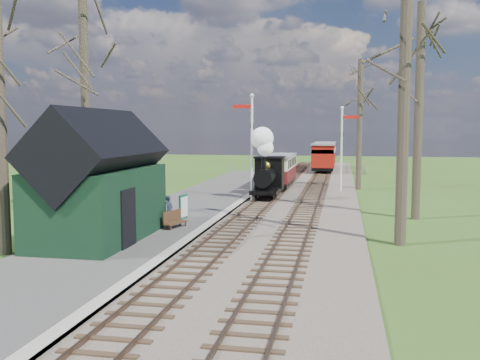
% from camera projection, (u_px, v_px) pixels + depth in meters
% --- Properties ---
extents(ground, '(140.00, 140.00, 0.00)m').
position_uv_depth(ground, '(181.00, 281.00, 14.92)').
color(ground, '#3C591B').
rests_on(ground, ground).
extents(distant_hills, '(114.40, 48.00, 22.02)m').
position_uv_depth(distant_hills, '(320.00, 267.00, 79.14)').
color(distant_hills, '#385B23').
rests_on(distant_hills, ground).
extents(ballast_bed, '(8.00, 60.00, 0.10)m').
position_uv_depth(ballast_bed, '(296.00, 191.00, 36.18)').
color(ballast_bed, brown).
rests_on(ballast_bed, ground).
extents(track_near, '(1.60, 60.00, 0.15)m').
position_uv_depth(track_near, '(277.00, 190.00, 36.42)').
color(track_near, brown).
rests_on(track_near, ground).
extents(track_far, '(1.60, 60.00, 0.15)m').
position_uv_depth(track_far, '(315.00, 190.00, 35.93)').
color(track_far, brown).
rests_on(track_far, ground).
extents(platform, '(5.00, 44.00, 0.20)m').
position_uv_depth(platform, '(195.00, 205.00, 29.25)').
color(platform, '#474442').
rests_on(platform, ground).
extents(coping_strip, '(0.40, 44.00, 0.21)m').
position_uv_depth(coping_strip, '(236.00, 206.00, 28.82)').
color(coping_strip, '#B2AD9E').
rests_on(coping_strip, ground).
extents(station_shed, '(3.25, 6.30, 4.78)m').
position_uv_depth(station_shed, '(99.00, 183.00, 19.42)').
color(station_shed, black).
rests_on(station_shed, platform).
extents(semaphore_near, '(1.22, 0.24, 6.22)m').
position_uv_depth(semaphore_near, '(251.00, 140.00, 30.36)').
color(semaphore_near, silver).
rests_on(semaphore_near, ground).
extents(semaphore_far, '(1.22, 0.24, 5.72)m').
position_uv_depth(semaphore_far, '(343.00, 142.00, 35.28)').
color(semaphore_far, silver).
rests_on(semaphore_far, ground).
extents(bare_trees, '(15.51, 22.39, 12.00)m').
position_uv_depth(bare_trees, '(275.00, 107.00, 24.04)').
color(bare_trees, '#382D23').
rests_on(bare_trees, ground).
extents(fence_line, '(12.60, 0.08, 1.00)m').
position_uv_depth(fence_line, '(298.00, 168.00, 50.00)').
color(fence_line, slate).
rests_on(fence_line, ground).
extents(locomotive, '(1.66, 3.87, 4.15)m').
position_uv_depth(locomotive, '(267.00, 168.00, 31.63)').
color(locomotive, black).
rests_on(locomotive, ground).
extents(coach, '(1.94, 6.63, 2.04)m').
position_uv_depth(coach, '(279.00, 169.00, 37.60)').
color(coach, black).
rests_on(coach, ground).
extents(red_carriage_a, '(2.16, 5.34, 2.27)m').
position_uv_depth(red_carriage_a, '(323.00, 157.00, 50.92)').
color(red_carriage_a, black).
rests_on(red_carriage_a, ground).
extents(red_carriage_b, '(2.16, 5.34, 2.27)m').
position_uv_depth(red_carriage_b, '(325.00, 154.00, 56.30)').
color(red_carriage_b, black).
rests_on(red_carriage_b, ground).
extents(sign_board, '(0.21, 0.75, 1.10)m').
position_uv_depth(sign_board, '(183.00, 207.00, 23.99)').
color(sign_board, '#104D39').
rests_on(sign_board, platform).
extents(bench, '(0.70, 1.29, 0.71)m').
position_uv_depth(bench, '(174.00, 220.00, 21.87)').
color(bench, '#412917').
rests_on(bench, platform).
extents(person, '(0.38, 0.51, 1.27)m').
position_uv_depth(person, '(169.00, 211.00, 22.28)').
color(person, '#1B2131').
rests_on(person, platform).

